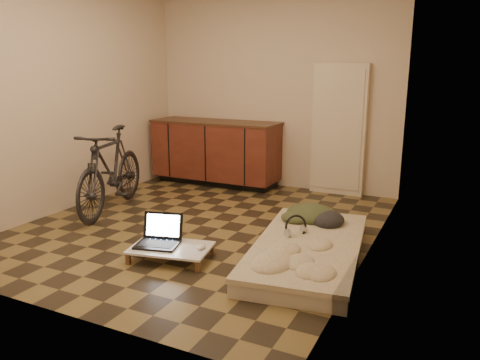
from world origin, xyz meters
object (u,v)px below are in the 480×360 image
at_px(lap_desk, 171,248).
at_px(futon, 308,250).
at_px(bicycle, 111,166).
at_px(laptop, 159,238).

bearing_deg(lap_desk, futon, 14.77).
distance_m(bicycle, laptop, 1.60).
bearing_deg(laptop, bicycle, 131.11).
height_order(bicycle, futon, bicycle).
height_order(bicycle, lap_desk, bicycle).
xyz_separation_m(bicycle, lap_desk, (1.42, -0.89, -0.44)).
distance_m(bicycle, futon, 2.57).
relative_size(futon, lap_desk, 2.54).
height_order(futon, laptop, laptop).
relative_size(bicycle, laptop, 3.81).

